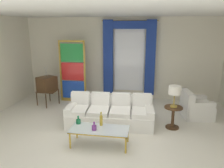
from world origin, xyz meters
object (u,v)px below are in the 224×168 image
Objects in this scene: bottle_crystal_tall at (78,121)px; stained_glass_divider at (73,73)px; vintage_tv at (47,84)px; couch_white_long at (110,114)px; peacock_figurine at (79,100)px; bottle_amber_squat at (101,120)px; coffee_table at (100,130)px; round_side_table at (173,115)px; table_lamp_brass at (175,91)px; bottle_blue_decanter at (94,127)px; armchair_white at (195,108)px.

stained_glass_divider is at bearing 111.10° from bottle_crystal_tall.
couch_white_long is at bearing -27.11° from vintage_tv.
peacock_figurine is (1.10, 0.05, -0.51)m from vintage_tv.
bottle_amber_squat is 0.55× the size of peacock_figurine.
couch_white_long is 1.19m from coffee_table.
round_side_table reaches higher than coffee_table.
bottle_amber_squat is (-0.00, 0.18, 0.17)m from coffee_table.
couch_white_long is 4.01× the size of round_side_table.
table_lamp_brass is at bearing -27.52° from stained_glass_divider.
table_lamp_brass reaches higher than round_side_table.
bottle_crystal_tall reaches higher than coffee_table.
bottle_blue_decanter is 2.83m from peacock_figurine.
bottle_amber_squat is 3.27m from vintage_tv.
vintage_tv is 4.87m from armchair_white.
couch_white_long is at bearing -44.42° from peacock_figurine.
couch_white_long reaches higher than peacock_figurine.
bottle_blue_decanter is 2.25m from round_side_table.
couch_white_long reaches higher than coffee_table.
bottle_blue_decanter is at bearing -144.99° from table_lamp_brass.
armchair_white is 1.14m from round_side_table.
peacock_figurine is at bearing 157.06° from table_lamp_brass.
couch_white_long is 1.77× the size of vintage_tv.
couch_white_long is 11.95× the size of bottle_blue_decanter.
bottle_amber_squat is 0.36× the size of armchair_white.
couch_white_long is 2.56× the size of armchair_white.
stained_glass_divider is 3.70× the size of round_side_table.
couch_white_long reaches higher than bottle_amber_squat.
table_lamp_brass is (0.00, 0.00, 0.67)m from round_side_table.
bottle_crystal_tall is 0.56m from bottle_amber_squat.
table_lamp_brass reaches higher than couch_white_long.
bottle_amber_squat is at bearing -60.97° from peacock_figurine.
stained_glass_divider reaches higher than round_side_table.
stained_glass_divider reaches higher than bottle_amber_squat.
bottle_amber_squat is 0.25× the size of vintage_tv.
stained_glass_divider is at bearing 133.30° from couch_white_long.
vintage_tv reaches higher than table_lamp_brass.
coffee_table is at bearing -18.31° from bottle_crystal_tall.
vintage_tv reaches higher than bottle_amber_squat.
bottle_crystal_tall is 2.42m from peacock_figurine.
table_lamp_brass is at bearing 0.56° from couch_white_long.
table_lamp_brass reaches higher than bottle_blue_decanter.
armchair_white is 0.42× the size of stained_glass_divider.
bottle_crystal_tall is 2.51m from round_side_table.
armchair_white reaches higher than peacock_figurine.
coffee_table is at bearing -89.83° from bottle_amber_squat.
coffee_table is 4.01× the size of bottle_amber_squat.
vintage_tv is 1.45× the size of armchair_white.
peacock_figurine is (-1.28, 2.30, -0.32)m from bottle_amber_squat.
coffee_table is 2.11m from round_side_table.
armchair_white is (2.47, 1.90, -0.26)m from bottle_amber_squat.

